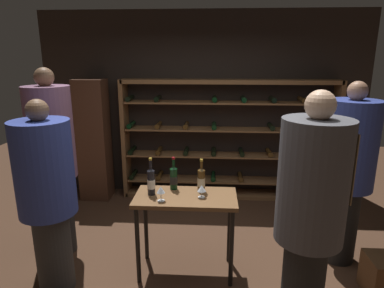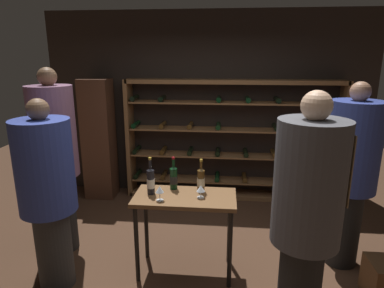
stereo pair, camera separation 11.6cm
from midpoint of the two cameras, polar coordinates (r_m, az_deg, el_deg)
name	(u,v)px [view 1 (the left image)]	position (r m, az deg, el deg)	size (l,w,h in m)	color
ground_plane	(196,270)	(3.71, -0.35, -20.85)	(10.30, 10.30, 0.00)	#472D1E
back_wall	(203,106)	(5.21, 1.27, 6.60)	(4.97, 0.10, 2.83)	black
wine_rack	(227,140)	(5.10, 5.31, 0.66)	(3.24, 0.32, 1.83)	brown
tasting_table	(186,207)	(3.33, -2.11, -10.79)	(1.00, 0.50, 0.84)	brown
person_guest_blue_shirt	(348,167)	(3.74, 24.45, -3.55)	(0.52, 0.52, 1.93)	black
person_bystander_red_print	(53,155)	(3.86, -23.62, -1.74)	(0.47, 0.47, 2.06)	black
person_guest_khaki	(310,210)	(2.60, 18.41, -10.77)	(0.50, 0.50, 1.95)	black
person_bystander_dark_jacket	(47,191)	(3.28, -24.64, -7.32)	(0.50, 0.51, 1.82)	#303030
display_cabinet	(94,141)	(5.27, -17.12, 0.57)	(0.44, 0.36, 1.84)	#4C2D1E
wine_bottle_gold_foil	(201,179)	(3.34, 0.61, -6.12)	(0.08, 0.08, 0.34)	#4C3314
wine_bottle_amber_reserve	(151,181)	(3.29, -8.05, -6.37)	(0.08, 0.08, 0.38)	black
wine_bottle_red_label	(174,178)	(3.40, -4.16, -5.80)	(0.08, 0.08, 0.34)	black
wine_glass_stemmed_left	(202,189)	(3.21, 0.63, -7.71)	(0.08, 0.08, 0.13)	silver
wine_glass_stemmed_center	(161,190)	(3.15, -6.44, -7.94)	(0.08, 0.08, 0.15)	silver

